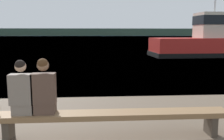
{
  "coord_description": "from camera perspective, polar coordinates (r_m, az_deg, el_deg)",
  "views": [
    {
      "loc": [
        1.15,
        -1.04,
        1.96
      ],
      "look_at": [
        1.67,
        6.45,
        0.84
      ],
      "focal_mm": 40.0,
      "sensor_mm": 36.0,
      "label": 1
    }
  ],
  "objects": [
    {
      "name": "bench_main",
      "position": [
        5.02,
        -22.7,
        -10.23
      ],
      "size": [
        8.27,
        0.42,
        0.49
      ],
      "color": "brown",
      "rests_on": "ground"
    },
    {
      "name": "far_shoreline",
      "position": [
        182.38,
        -4.36,
        8.65
      ],
      "size": [
        600.0,
        12.0,
        4.96
      ],
      "primitive_type": "cube",
      "color": "#2D3D2D",
      "rests_on": "ground"
    },
    {
      "name": "person_right",
      "position": [
        4.7,
        -15.26,
        -4.31
      ],
      "size": [
        0.42,
        0.36,
        1.03
      ],
      "color": "#4C382D",
      "rests_on": "bench_main"
    },
    {
      "name": "water_surface",
      "position": [
        127.53,
        -4.51,
        7.6
      ],
      "size": [
        240.0,
        240.0,
        0.0
      ],
      "primitive_type": "plane",
      "color": "#386084",
      "rests_on": "ground"
    },
    {
      "name": "person_left",
      "position": [
        4.79,
        -19.87,
        -4.52
      ],
      "size": [
        0.42,
        0.36,
        1.0
      ],
      "color": "#70665B",
      "rests_on": "bench_main"
    },
    {
      "name": "tugboat_red",
      "position": [
        22.92,
        21.97,
        5.84
      ],
      "size": [
        10.26,
        3.97,
        6.72
      ],
      "rotation": [
        0.0,
        0.0,
        1.6
      ],
      "color": "red",
      "rests_on": "water_surface"
    }
  ]
}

